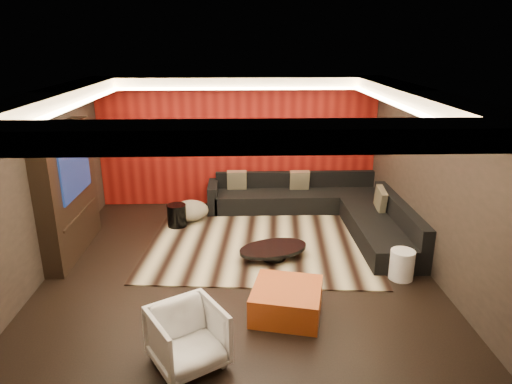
{
  "coord_description": "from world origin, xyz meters",
  "views": [
    {
      "loc": [
        0.03,
        -6.74,
        3.52
      ],
      "look_at": [
        0.3,
        0.6,
        1.05
      ],
      "focal_mm": 32.0,
      "sensor_mm": 36.0,
      "label": 1
    }
  ],
  "objects_px": {
    "drum_stool": "(177,215)",
    "orange_ottoman": "(287,301)",
    "armchair": "(188,337)",
    "coffee_table": "(273,252)",
    "sectional_sofa": "(324,208)",
    "white_side_table": "(402,265)"
  },
  "relations": [
    {
      "from": "coffee_table",
      "to": "orange_ottoman",
      "type": "xyz_separation_m",
      "value": [
        0.06,
        -1.62,
        0.08
      ]
    },
    {
      "from": "drum_stool",
      "to": "orange_ottoman",
      "type": "bearing_deg",
      "value": -58.92
    },
    {
      "from": "orange_ottoman",
      "to": "sectional_sofa",
      "type": "relative_size",
      "value": 0.24
    },
    {
      "from": "drum_stool",
      "to": "sectional_sofa",
      "type": "height_order",
      "value": "sectional_sofa"
    },
    {
      "from": "armchair",
      "to": "coffee_table",
      "type": "bearing_deg",
      "value": 34.69
    },
    {
      "from": "drum_stool",
      "to": "orange_ottoman",
      "type": "xyz_separation_m",
      "value": [
        1.85,
        -3.07,
        -0.04
      ]
    },
    {
      "from": "coffee_table",
      "to": "sectional_sofa",
      "type": "xyz_separation_m",
      "value": [
        1.16,
        1.7,
        0.14
      ]
    },
    {
      "from": "armchair",
      "to": "sectional_sofa",
      "type": "xyz_separation_m",
      "value": [
        2.31,
        4.27,
        -0.09
      ]
    },
    {
      "from": "coffee_table",
      "to": "sectional_sofa",
      "type": "relative_size",
      "value": 0.32
    },
    {
      "from": "orange_ottoman",
      "to": "white_side_table",
      "type": "bearing_deg",
      "value": 25.68
    },
    {
      "from": "drum_stool",
      "to": "sectional_sofa",
      "type": "relative_size",
      "value": 0.12
    },
    {
      "from": "coffee_table",
      "to": "drum_stool",
      "type": "distance_m",
      "value": 2.31
    },
    {
      "from": "white_side_table",
      "to": "sectional_sofa",
      "type": "height_order",
      "value": "sectional_sofa"
    },
    {
      "from": "armchair",
      "to": "sectional_sofa",
      "type": "relative_size",
      "value": 0.21
    },
    {
      "from": "drum_stool",
      "to": "armchair",
      "type": "relative_size",
      "value": 0.57
    },
    {
      "from": "white_side_table",
      "to": "drum_stool",
      "type": "bearing_deg",
      "value": 149.64
    },
    {
      "from": "coffee_table",
      "to": "sectional_sofa",
      "type": "distance_m",
      "value": 2.06
    },
    {
      "from": "white_side_table",
      "to": "orange_ottoman",
      "type": "xyz_separation_m",
      "value": [
        -1.86,
        -0.9,
        -0.03
      ]
    },
    {
      "from": "orange_ottoman",
      "to": "coffee_table",
      "type": "bearing_deg",
      "value": 92.23
    },
    {
      "from": "coffee_table",
      "to": "armchair",
      "type": "xyz_separation_m",
      "value": [
        -1.15,
        -2.57,
        0.23
      ]
    },
    {
      "from": "drum_stool",
      "to": "armchair",
      "type": "bearing_deg",
      "value": -80.93
    },
    {
      "from": "coffee_table",
      "to": "white_side_table",
      "type": "relative_size",
      "value": 2.54
    }
  ]
}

